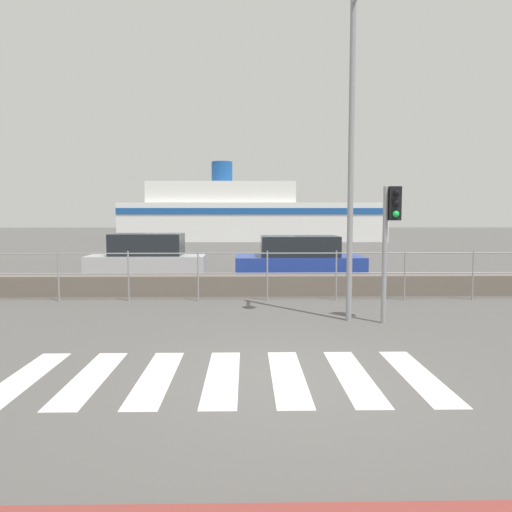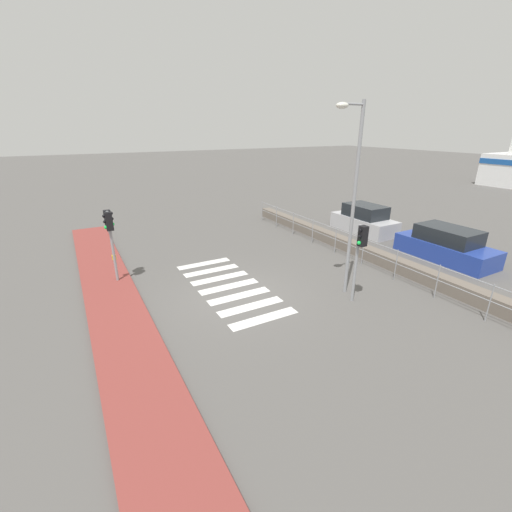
% 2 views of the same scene
% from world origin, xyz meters
% --- Properties ---
extents(ground_plane, '(160.00, 160.00, 0.00)m').
position_xyz_m(ground_plane, '(0.00, 0.00, 0.00)').
color(ground_plane, '#565451').
extents(sidewalk_brick, '(24.00, 1.80, 0.12)m').
position_xyz_m(sidewalk_brick, '(0.00, -4.10, 0.06)').
color(sidewalk_brick, brown).
rests_on(sidewalk_brick, ground_plane).
extents(crosswalk, '(5.85, 2.40, 0.01)m').
position_xyz_m(crosswalk, '(-0.87, 0.00, 0.00)').
color(crosswalk, silver).
rests_on(crosswalk, ground_plane).
extents(seawall, '(19.83, 0.55, 0.55)m').
position_xyz_m(seawall, '(0.00, 6.96, 0.28)').
color(seawall, '#6B6056').
rests_on(seawall, ground_plane).
extents(harbor_fence, '(17.89, 0.04, 1.30)m').
position_xyz_m(harbor_fence, '(0.00, 6.08, 0.84)').
color(harbor_fence, gray).
rests_on(harbor_fence, ground_plane).
extents(traffic_light_near, '(0.58, 0.41, 2.89)m').
position_xyz_m(traffic_light_near, '(-3.30, -3.70, 2.26)').
color(traffic_light_near, gray).
rests_on(traffic_light_near, ground_plane).
extents(traffic_light_far, '(0.34, 0.32, 2.79)m').
position_xyz_m(traffic_light_far, '(2.38, 3.35, 2.05)').
color(traffic_light_far, gray).
rests_on(traffic_light_far, ground_plane).
extents(streetlamp, '(0.32, 1.13, 6.58)m').
position_xyz_m(streetlamp, '(1.61, 3.44, 4.04)').
color(streetlamp, gray).
rests_on(streetlamp, ground_plane).
extents(parked_car_silver, '(3.88, 1.73, 1.59)m').
position_xyz_m(parked_car_silver, '(-3.86, 10.07, 0.68)').
color(parked_car_silver, '#BCBCC1').
rests_on(parked_car_silver, ground_plane).
extents(parked_car_blue, '(4.29, 1.81, 1.51)m').
position_xyz_m(parked_car_blue, '(1.25, 10.07, 0.64)').
color(parked_car_blue, '#233D9E').
rests_on(parked_car_blue, ground_plane).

